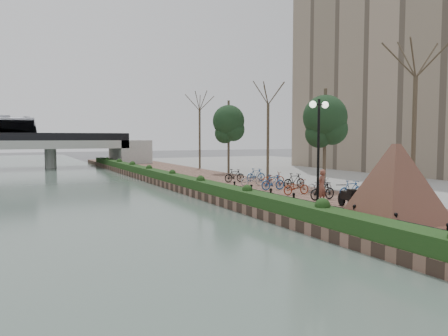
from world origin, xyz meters
TOP-DOWN VIEW (x-y plane):
  - ground at (0.00, 0.00)m, footprint 220.00×220.00m
  - promenade at (4.00, 17.50)m, footprint 8.00×75.00m
  - inland_pavement at (20.00, 17.50)m, footprint 24.00×75.00m
  - hedge at (0.60, 20.00)m, footprint 1.10×56.00m
  - chain_fence at (1.40, 2.00)m, footprint 0.10×14.10m
  - granite_monument at (2.60, -1.84)m, footprint 5.95×5.95m
  - lamppost at (2.46, 2.59)m, footprint 1.02×0.32m
  - motorcycle at (3.94, 2.19)m, footprint 1.02×1.81m
  - pedestrian at (3.96, 4.20)m, footprint 0.73×0.59m
  - bicycle_parking at (5.50, 8.58)m, footprint 2.40×14.69m
  - street_trees at (8.00, 12.68)m, footprint 3.20×37.12m

SIDE VIEW (x-z plane):
  - ground at x=0.00m, z-range 0.00..0.00m
  - promenade at x=4.00m, z-range 0.00..0.50m
  - inland_pavement at x=20.00m, z-range 0.00..0.50m
  - hedge at x=0.60m, z-range 0.50..1.10m
  - chain_fence at x=1.40m, z-range 0.50..1.20m
  - bicycle_parking at x=5.50m, z-range 0.47..1.47m
  - motorcycle at x=3.94m, z-range 0.50..1.58m
  - pedestrian at x=3.96m, z-range 0.50..2.21m
  - granite_monument at x=2.60m, z-range 0.52..3.63m
  - street_trees at x=8.00m, z-range 0.29..7.09m
  - lamppost at x=2.46m, z-range 1.61..6.72m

